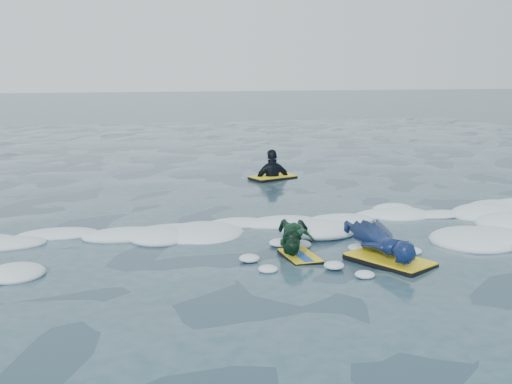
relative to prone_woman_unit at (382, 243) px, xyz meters
The scene contains 5 objects.
ground 1.63m from the prone_woman_unit, 161.84° to the left, with size 120.00×120.00×0.00m, color #1C3243.
foam_band 2.18m from the prone_woman_unit, 134.95° to the left, with size 12.00×3.10×0.30m, color white, non-canonical shape.
prone_woman_unit is the anchor object (origin of this frame).
prone_child_unit 1.13m from the prone_woman_unit, 156.25° to the left, with size 0.86×1.20×0.42m.
waiting_rider_unit 6.23m from the prone_woman_unit, 87.85° to the left, with size 1.14×0.86×1.52m.
Camera 1 is at (-1.98, -7.89, 2.44)m, focal length 45.00 mm.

